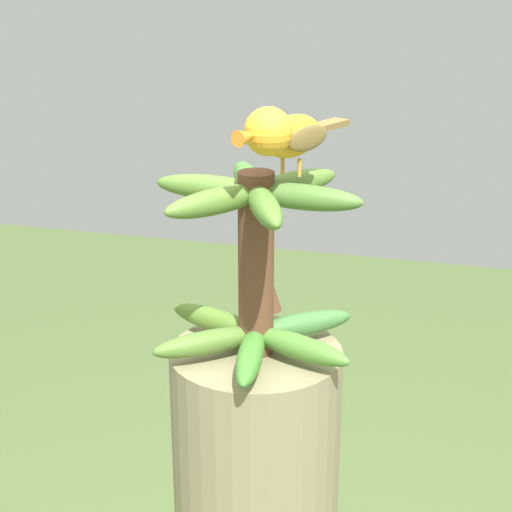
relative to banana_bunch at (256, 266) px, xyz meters
The scene contains 2 objects.
banana_bunch is the anchor object (origin of this frame).
perched_bird 0.19m from the banana_bunch, 27.36° to the right, with size 0.11×0.20×0.09m.
Camera 1 is at (0.27, -1.01, 1.85)m, focal length 59.21 mm.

